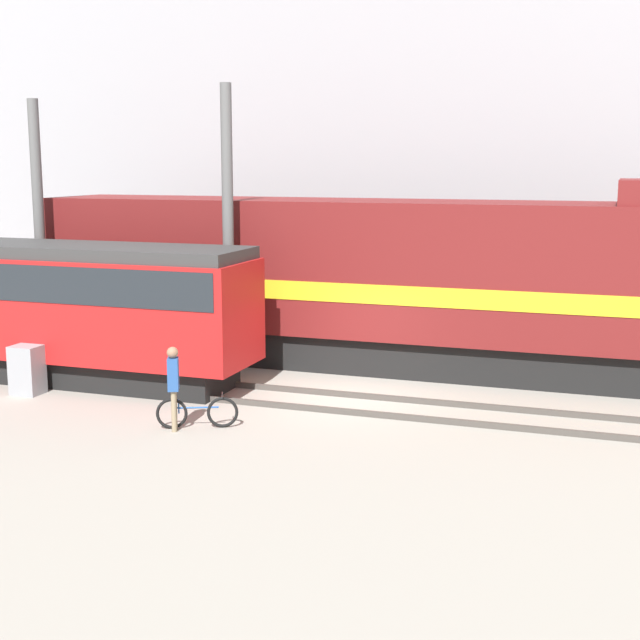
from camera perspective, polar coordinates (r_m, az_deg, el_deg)
ground_plane at (r=21.37m, az=1.48°, el=-5.08°), size 120.00×120.00×0.00m
track_near at (r=20.87m, az=1.03°, el=-5.26°), size 60.00×1.50×0.14m
track_far at (r=24.69m, az=4.01°, el=-2.86°), size 60.00×1.51×0.14m
building_backdrop at (r=31.34m, az=7.83°, el=13.12°), size 47.89×6.00×14.60m
freight_locomotive at (r=24.34m, az=3.48°, el=2.56°), size 18.70×3.04×5.17m
streetcar at (r=23.66m, az=-15.79°, el=1.03°), size 9.84×2.54×3.54m
bicycle at (r=19.18m, az=-7.86°, el=-5.90°), size 1.62×0.81×0.73m
person at (r=18.89m, az=-9.37°, el=-3.78°), size 0.35×0.42×1.81m
utility_pole_center at (r=26.47m, az=-17.51°, el=5.43°), size 0.30×0.30×7.31m
utility_pole_right at (r=23.45m, az=-5.90°, el=5.62°), size 0.29×0.29×7.57m
signal_box at (r=22.85m, az=-18.23°, el=-3.05°), size 0.70×0.60×1.20m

